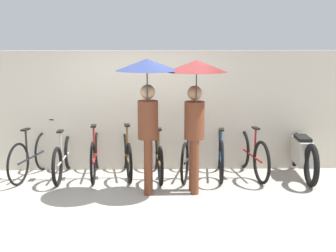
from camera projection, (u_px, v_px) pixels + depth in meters
name	position (u px, v px, depth m)	size (l,w,h in m)	color
ground_plane	(140.00, 203.00, 7.06)	(30.00, 30.00, 0.00)	#9E998E
back_wall	(143.00, 111.00, 8.73)	(12.85, 0.12, 2.23)	beige
parked_bicycle_0	(32.00, 156.00, 8.34)	(0.53, 1.67, 0.98)	black
parked_bicycle_1	(64.00, 158.00, 8.35)	(0.44, 1.71, 0.99)	black
parked_bicycle_2	(95.00, 155.00, 8.40)	(0.44, 1.74, 1.02)	black
parked_bicycle_3	(127.00, 155.00, 8.44)	(0.44, 1.65, 1.07)	black
parked_bicycle_4	(158.00, 157.00, 8.38)	(0.44, 1.73, 1.10)	black
parked_bicycle_5	(189.00, 155.00, 8.44)	(0.54, 1.79, 1.07)	black
parked_bicycle_6	(220.00, 154.00, 8.44)	(0.44, 1.73, 1.07)	black
parked_bicycle_7	(251.00, 154.00, 8.45)	(0.44, 1.77, 1.09)	black
pedestrian_leading	(147.00, 91.00, 7.14)	(0.96, 0.96, 2.15)	brown
pedestrian_center	(196.00, 92.00, 7.18)	(0.94, 0.94, 2.13)	brown
motorcycle	(302.00, 153.00, 8.41)	(0.58, 2.00, 0.93)	black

